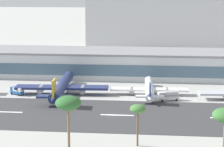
{
  "coord_description": "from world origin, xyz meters",
  "views": [
    {
      "loc": [
        15.41,
        -159.0,
        46.91
      ],
      "look_at": [
        -4.29,
        38.15,
        7.67
      ],
      "focal_mm": 74.53,
      "sensor_mm": 36.0,
      "label": 1
    }
  ],
  "objects_px": {
    "airliner_gold_tail_gate_1": "(62,87)",
    "airliner_navy_tail_gate_2": "(149,89)",
    "palm_tree_1": "(138,110)",
    "palm_tree_2": "(68,104)",
    "service_box_truck_1": "(17,91)",
    "distant_hotel_block": "(157,24)",
    "terminal_building": "(116,63)",
    "service_fuel_truck_0": "(168,96)"
  },
  "relations": [
    {
      "from": "service_fuel_truck_0",
      "to": "service_box_truck_1",
      "type": "relative_size",
      "value": 1.38
    },
    {
      "from": "service_box_truck_1",
      "to": "palm_tree_1",
      "type": "xyz_separation_m",
      "value": [
        53.42,
        -57.32,
        9.04
      ]
    },
    {
      "from": "palm_tree_2",
      "to": "service_box_truck_1",
      "type": "bearing_deg",
      "value": 118.26
    },
    {
      "from": "palm_tree_2",
      "to": "distant_hotel_block",
      "type": "bearing_deg",
      "value": 83.53
    },
    {
      "from": "airliner_gold_tail_gate_1",
      "to": "service_fuel_truck_0",
      "type": "distance_m",
      "value": 44.93
    },
    {
      "from": "airliner_gold_tail_gate_1",
      "to": "service_box_truck_1",
      "type": "relative_size",
      "value": 7.86
    },
    {
      "from": "service_box_truck_1",
      "to": "palm_tree_1",
      "type": "bearing_deg",
      "value": 161.34
    },
    {
      "from": "terminal_building",
      "to": "distant_hotel_block",
      "type": "xyz_separation_m",
      "value": [
        19.83,
        96.54,
        11.61
      ]
    },
    {
      "from": "palm_tree_1",
      "to": "airliner_navy_tail_gate_2",
      "type": "bearing_deg",
      "value": 88.02
    },
    {
      "from": "palm_tree_1",
      "to": "airliner_gold_tail_gate_1",
      "type": "bearing_deg",
      "value": 120.48
    },
    {
      "from": "distant_hotel_block",
      "to": "service_box_truck_1",
      "type": "xyz_separation_m",
      "value": [
        -57.87,
        -140.68,
        -16.34
      ]
    },
    {
      "from": "airliner_navy_tail_gate_2",
      "to": "service_fuel_truck_0",
      "type": "xyz_separation_m",
      "value": [
        7.79,
        -8.33,
        -0.56
      ]
    },
    {
      "from": "palm_tree_1",
      "to": "distant_hotel_block",
      "type": "bearing_deg",
      "value": 88.71
    },
    {
      "from": "airliner_gold_tail_gate_1",
      "to": "palm_tree_1",
      "type": "relative_size",
      "value": 4.06
    },
    {
      "from": "airliner_gold_tail_gate_1",
      "to": "service_box_truck_1",
      "type": "height_order",
      "value": "airliner_gold_tail_gate_1"
    },
    {
      "from": "terminal_building",
      "to": "service_box_truck_1",
      "type": "bearing_deg",
      "value": -130.76
    },
    {
      "from": "service_fuel_truck_0",
      "to": "palm_tree_2",
      "type": "relative_size",
      "value": 0.55
    },
    {
      "from": "airliner_navy_tail_gate_2",
      "to": "palm_tree_1",
      "type": "xyz_separation_m",
      "value": [
        -2.14,
        -62.01,
        8.24
      ]
    },
    {
      "from": "palm_tree_1",
      "to": "palm_tree_2",
      "type": "relative_size",
      "value": 0.77
    },
    {
      "from": "service_box_truck_1",
      "to": "palm_tree_2",
      "type": "distance_m",
      "value": 74.15
    },
    {
      "from": "airliner_navy_tail_gate_2",
      "to": "palm_tree_2",
      "type": "xyz_separation_m",
      "value": [
        -20.95,
        -69.11,
        11.42
      ]
    },
    {
      "from": "terminal_building",
      "to": "service_box_truck_1",
      "type": "xyz_separation_m",
      "value": [
        -38.04,
        -44.14,
        -4.73
      ]
    },
    {
      "from": "distant_hotel_block",
      "to": "palm_tree_1",
      "type": "height_order",
      "value": "distant_hotel_block"
    },
    {
      "from": "airliner_gold_tail_gate_1",
      "to": "airliner_navy_tail_gate_2",
      "type": "relative_size",
      "value": 1.3
    },
    {
      "from": "palm_tree_1",
      "to": "palm_tree_2",
      "type": "height_order",
      "value": "palm_tree_2"
    },
    {
      "from": "airliner_navy_tail_gate_2",
      "to": "service_fuel_truck_0",
      "type": "bearing_deg",
      "value": -139.02
    },
    {
      "from": "airliner_gold_tail_gate_1",
      "to": "palm_tree_1",
      "type": "bearing_deg",
      "value": -152.74
    },
    {
      "from": "terminal_building",
      "to": "service_box_truck_1",
      "type": "distance_m",
      "value": 58.46
    },
    {
      "from": "distant_hotel_block",
      "to": "airliner_navy_tail_gate_2",
      "type": "height_order",
      "value": "distant_hotel_block"
    },
    {
      "from": "service_box_truck_1",
      "to": "airliner_gold_tail_gate_1",
      "type": "bearing_deg",
      "value": -146.84
    },
    {
      "from": "distant_hotel_block",
      "to": "palm_tree_1",
      "type": "xyz_separation_m",
      "value": [
        -4.45,
        -198.01,
        -7.31
      ]
    },
    {
      "from": "distant_hotel_block",
      "to": "service_fuel_truck_0",
      "type": "distance_m",
      "value": 145.32
    },
    {
      "from": "service_box_truck_1",
      "to": "terminal_building",
      "type": "bearing_deg",
      "value": -102.4
    },
    {
      "from": "service_box_truck_1",
      "to": "airliner_navy_tail_gate_2",
      "type": "bearing_deg",
      "value": -146.82
    },
    {
      "from": "terminal_building",
      "to": "airliner_gold_tail_gate_1",
      "type": "height_order",
      "value": "terminal_building"
    },
    {
      "from": "service_box_truck_1",
      "to": "palm_tree_1",
      "type": "relative_size",
      "value": 0.52
    },
    {
      "from": "airliner_gold_tail_gate_1",
      "to": "airliner_navy_tail_gate_2",
      "type": "bearing_deg",
      "value": -88.39
    },
    {
      "from": "airliner_navy_tail_gate_2",
      "to": "distant_hotel_block",
      "type": "bearing_deg",
      "value": -3.08
    },
    {
      "from": "terminal_building",
      "to": "service_fuel_truck_0",
      "type": "distance_m",
      "value": 54.26
    },
    {
      "from": "service_fuel_truck_0",
      "to": "palm_tree_1",
      "type": "height_order",
      "value": "palm_tree_1"
    },
    {
      "from": "terminal_building",
      "to": "palm_tree_1",
      "type": "relative_size",
      "value": 15.97
    },
    {
      "from": "airliner_gold_tail_gate_1",
      "to": "airliner_navy_tail_gate_2",
      "type": "distance_m",
      "value": 36.95
    }
  ]
}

